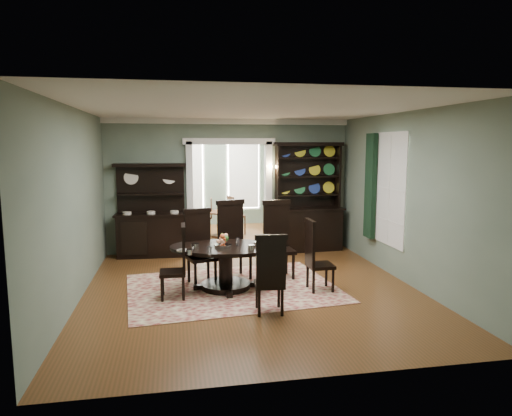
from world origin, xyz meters
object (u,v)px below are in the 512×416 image
(welsh_dresser, at_px, (308,211))
(parlor_table, at_px, (219,220))
(dining_table, at_px, (226,259))
(sideboard, at_px, (151,224))

(welsh_dresser, height_order, parlor_table, welsh_dresser)
(dining_table, bearing_deg, welsh_dresser, 61.21)
(dining_table, height_order, parlor_table, dining_table)
(dining_table, distance_m, sideboard, 2.93)
(sideboard, distance_m, parlor_table, 2.45)
(welsh_dresser, relative_size, parlor_table, 3.33)
(welsh_dresser, bearing_deg, sideboard, 176.52)
(dining_table, xyz_separation_m, sideboard, (-1.33, 2.60, 0.19))
(sideboard, distance_m, welsh_dresser, 3.55)
(parlor_table, bearing_deg, sideboard, -132.69)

